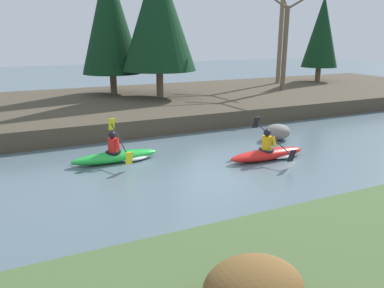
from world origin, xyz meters
The scene contains 10 objects.
ground_plane centered at (0.00, 0.00, 0.00)m, with size 90.00×90.00×0.00m, color slate.
riverbank_far centered at (0.00, 10.06, 0.35)m, with size 44.00×10.52×0.71m.
conifer_tree_left centered at (0.69, 12.02, 4.74)m, with size 3.20×3.20×6.97m.
conifer_tree_mid_left centered at (2.63, 9.86, 4.84)m, with size 3.77×3.77×6.91m.
conifer_tree_centre centered at (15.21, 11.89, 4.06)m, with size 2.43×2.43×5.75m.
bare_tree_upstream centered at (10.14, 9.36, 3.66)m, with size 3.46×3.41×6.26m.
bare_tree_mid_upstream centered at (11.97, 12.21, 4.24)m, with size 4.11×4.06×7.51m.
kayaker_lead centered at (3.01, 0.67, 0.20)m, with size 2.77×2.06×1.20m.
kayaker_middle centered at (-1.46, 2.46, 0.20)m, with size 2.77×2.06×1.20m.
boulder_midstream centered at (4.63, 2.48, 0.30)m, with size 1.07×0.83×0.60m.
Camera 1 is at (-4.05, -8.65, 3.82)m, focal length 35.00 mm.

